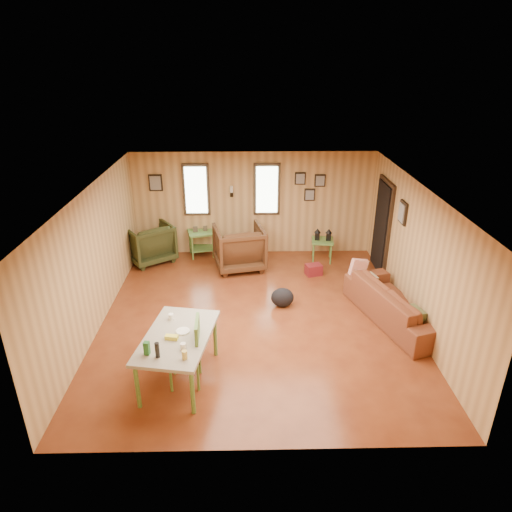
{
  "coord_description": "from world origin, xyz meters",
  "views": [
    {
      "loc": [
        -0.16,
        -7.07,
        4.41
      ],
      "look_at": [
        0.0,
        0.4,
        1.05
      ],
      "focal_mm": 32.0,
      "sensor_mm": 36.0,
      "label": 1
    }
  ],
  "objects_px": {
    "side_table": "(323,239)",
    "recliner_green": "(149,241)",
    "sofa": "(398,298)",
    "recliner_brown": "(239,245)",
    "end_table": "(201,239)",
    "dining_table": "(177,340)"
  },
  "relations": [
    {
      "from": "side_table",
      "to": "recliner_green",
      "type": "bearing_deg",
      "value": 179.14
    },
    {
      "from": "sofa",
      "to": "side_table",
      "type": "relative_size",
      "value": 2.92
    },
    {
      "from": "recliner_brown",
      "to": "recliner_green",
      "type": "relative_size",
      "value": 1.08
    },
    {
      "from": "recliner_brown",
      "to": "recliner_green",
      "type": "distance_m",
      "value": 2.09
    },
    {
      "from": "side_table",
      "to": "end_table",
      "type": "bearing_deg",
      "value": 172.89
    },
    {
      "from": "sofa",
      "to": "side_table",
      "type": "xyz_separation_m",
      "value": [
        -0.93,
        2.59,
        0.09
      ]
    },
    {
      "from": "recliner_brown",
      "to": "end_table",
      "type": "bearing_deg",
      "value": -49.87
    },
    {
      "from": "end_table",
      "to": "dining_table",
      "type": "xyz_separation_m",
      "value": [
        0.07,
        -4.49,
        0.28
      ]
    },
    {
      "from": "recliner_brown",
      "to": "dining_table",
      "type": "xyz_separation_m",
      "value": [
        -0.83,
        -3.8,
        0.16
      ]
    },
    {
      "from": "sofa",
      "to": "recliner_brown",
      "type": "xyz_separation_m",
      "value": [
        -2.82,
        2.24,
        0.09
      ]
    },
    {
      "from": "recliner_brown",
      "to": "side_table",
      "type": "distance_m",
      "value": 1.92
    },
    {
      "from": "recliner_green",
      "to": "side_table",
      "type": "xyz_separation_m",
      "value": [
        3.94,
        -0.06,
        0.04
      ]
    },
    {
      "from": "side_table",
      "to": "dining_table",
      "type": "height_order",
      "value": "dining_table"
    },
    {
      "from": "recliner_brown",
      "to": "end_table",
      "type": "height_order",
      "value": "recliner_brown"
    },
    {
      "from": "end_table",
      "to": "dining_table",
      "type": "bearing_deg",
      "value": -89.09
    },
    {
      "from": "recliner_green",
      "to": "dining_table",
      "type": "distance_m",
      "value": 4.38
    },
    {
      "from": "dining_table",
      "to": "recliner_green",
      "type": "bearing_deg",
      "value": 116.0
    },
    {
      "from": "recliner_green",
      "to": "end_table",
      "type": "bearing_deg",
      "value": 159.38
    },
    {
      "from": "dining_table",
      "to": "end_table",
      "type": "bearing_deg",
      "value": 100.67
    },
    {
      "from": "end_table",
      "to": "side_table",
      "type": "relative_size",
      "value": 0.95
    },
    {
      "from": "recliner_brown",
      "to": "end_table",
      "type": "xyz_separation_m",
      "value": [
        -0.9,
        0.69,
        -0.12
      ]
    },
    {
      "from": "recliner_brown",
      "to": "side_table",
      "type": "relative_size",
      "value": 1.37
    }
  ]
}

